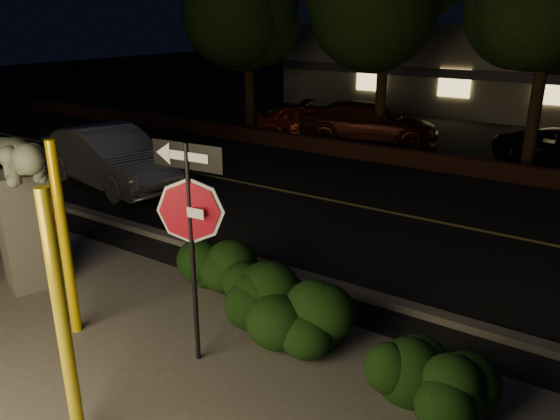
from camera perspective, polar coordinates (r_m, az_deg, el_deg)
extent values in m
plane|color=black|center=(16.03, 13.65, 3.16)|extent=(90.00, 90.00, 0.00)
cube|color=#4C4944|center=(7.64, -18.57, -16.66)|extent=(14.00, 6.00, 0.02)
cube|color=black|center=(13.37, 9.08, 0.21)|extent=(80.00, 8.00, 0.01)
cube|color=#B19B47|center=(13.37, 9.09, 0.26)|extent=(80.00, 0.12, 0.00)
cube|color=#4C4944|center=(10.03, -0.95, -6.00)|extent=(80.00, 0.25, 0.12)
cube|color=#4A2518|center=(17.15, 15.26, 4.97)|extent=(40.00, 0.35, 0.50)
cube|color=black|center=(22.57, 20.02, 7.26)|extent=(40.00, 12.00, 0.01)
cube|color=slate|center=(30.07, 24.45, 13.41)|extent=(22.00, 10.00, 4.00)
cube|color=#333338|center=(25.08, 22.28, 12.77)|extent=(22.00, 0.20, 0.40)
cube|color=#FFD87F|center=(27.04, 9.43, 13.48)|extent=(1.40, 0.08, 1.20)
cube|color=#FFD87F|center=(25.65, 17.76, 12.51)|extent=(1.40, 0.08, 1.20)
cube|color=#FFD87F|center=(24.84, 26.74, 11.16)|extent=(1.40, 0.08, 1.20)
cylinder|color=black|center=(22.06, -3.23, 13.07)|extent=(0.36, 0.36, 3.75)
cylinder|color=black|center=(19.44, 10.55, 12.63)|extent=(0.36, 0.36, 4.25)
cylinder|color=black|center=(17.69, 25.18, 10.04)|extent=(0.36, 0.36, 4.00)
cylinder|color=#FFCA01|center=(8.17, -21.60, -3.08)|extent=(0.14, 0.14, 2.88)
cylinder|color=yellow|center=(6.07, -21.77, -10.98)|extent=(0.15, 0.15, 2.91)
cylinder|color=black|center=(7.02, -9.10, -5.07)|extent=(0.06, 0.06, 3.00)
cube|color=white|center=(6.78, -9.39, -0.14)|extent=(0.45, 0.07, 0.13)
cube|color=black|center=(6.58, -9.72, 5.57)|extent=(1.01, 0.12, 0.32)
cube|color=white|center=(6.58, -9.72, 5.57)|extent=(0.64, 0.08, 0.13)
cube|color=#4C4944|center=(10.11, -24.97, -1.91)|extent=(1.00, 1.00, 2.01)
sphere|color=slate|center=(8.67, -24.79, 4.84)|extent=(0.47, 0.47, 0.47)
ellipsoid|color=black|center=(8.95, -5.79, -6.29)|extent=(2.09, 1.33, 1.01)
ellipsoid|color=black|center=(7.77, 0.72, -9.72)|extent=(1.84, 1.02, 1.19)
ellipsoid|color=black|center=(6.84, 15.19, -15.81)|extent=(1.56, 1.06, 1.03)
imported|color=#B1B2B6|center=(15.48, -17.26, 5.30)|extent=(5.05, 2.51, 1.59)
imported|color=maroon|center=(20.67, 3.13, 9.24)|extent=(4.22, 2.63, 1.34)
imported|color=#40160E|center=(20.25, 9.22, 8.97)|extent=(5.40, 3.51, 1.46)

